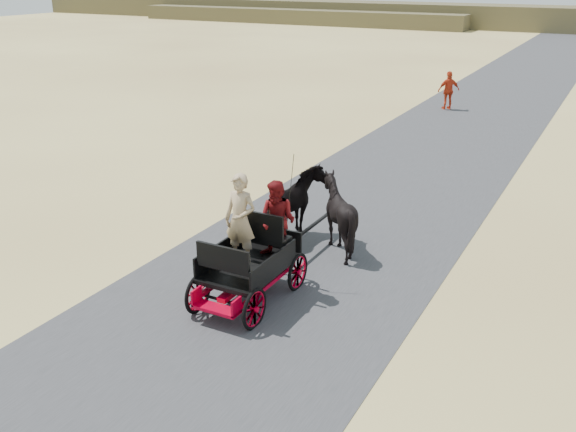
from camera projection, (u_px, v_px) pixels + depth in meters
The scene contains 9 objects.
ground at pixel (290, 273), 13.67m from camera, with size 140.00×140.00×0.00m, color tan.
road at pixel (290, 273), 13.67m from camera, with size 6.00×140.00×0.01m, color #38383A.
ridge_near at pixel (295, 16), 74.25m from camera, with size 40.00×4.00×1.60m, color brown.
carriage at pixel (249, 282), 12.47m from camera, with size 1.30×2.40×0.72m, color black, non-canonical shape.
horse_left at pixel (295, 207), 15.01m from camera, with size 0.91×2.01×1.70m, color black.
horse_right at pixel (338, 215), 14.53m from camera, with size 1.37×1.54×1.70m, color black.
driver_man at pixel (240, 220), 12.15m from camera, with size 0.66×0.43×1.80m, color tan.
passenger_woman at pixel (277, 220), 12.42m from camera, with size 0.77×0.60×1.58m, color #660C0F.
pedestrian at pixel (449, 90), 29.14m from camera, with size 1.01×0.42×1.73m, color red.
Camera 1 is at (5.74, -10.88, 6.08)m, focal length 40.00 mm.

